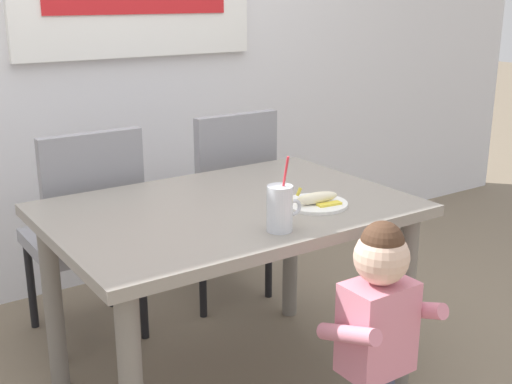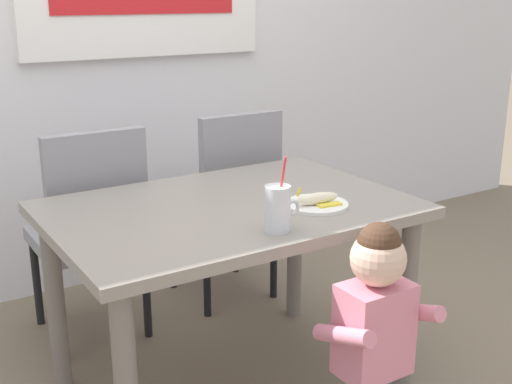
{
  "view_description": "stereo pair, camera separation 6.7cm",
  "coord_description": "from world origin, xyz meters",
  "px_view_note": "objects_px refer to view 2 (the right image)",
  "views": [
    {
      "loc": [
        -1.17,
        -1.91,
        1.48
      ],
      "look_at": [
        0.06,
        -0.09,
        0.81
      ],
      "focal_mm": 45.83,
      "sensor_mm": 36.0,
      "label": 1
    },
    {
      "loc": [
        -1.12,
        -1.95,
        1.48
      ],
      "look_at": [
        0.06,
        -0.09,
        0.81
      ],
      "focal_mm": 45.83,
      "sensor_mm": 36.0,
      "label": 2
    }
  ],
  "objects_px": {
    "toddler_standing": "(375,319)",
    "dining_chair_left": "(91,224)",
    "dining_chair_right": "(230,196)",
    "peeled_banana": "(318,199)",
    "dining_table": "(230,233)",
    "snack_plate": "(316,204)",
    "milk_cup": "(278,211)"
  },
  "relations": [
    {
      "from": "dining_chair_right",
      "to": "toddler_standing",
      "type": "height_order",
      "value": "dining_chair_right"
    },
    {
      "from": "toddler_standing",
      "to": "dining_chair_left",
      "type": "bearing_deg",
      "value": 110.02
    },
    {
      "from": "toddler_standing",
      "to": "peeled_banana",
      "type": "height_order",
      "value": "toddler_standing"
    },
    {
      "from": "dining_chair_left",
      "to": "toddler_standing",
      "type": "height_order",
      "value": "dining_chair_left"
    },
    {
      "from": "dining_chair_right",
      "to": "snack_plate",
      "type": "relative_size",
      "value": 4.17
    },
    {
      "from": "dining_chair_right",
      "to": "milk_cup",
      "type": "height_order",
      "value": "milk_cup"
    },
    {
      "from": "toddler_standing",
      "to": "peeled_banana",
      "type": "bearing_deg",
      "value": 77.12
    },
    {
      "from": "dining_chair_right",
      "to": "peeled_banana",
      "type": "relative_size",
      "value": 5.51
    },
    {
      "from": "dining_chair_left",
      "to": "dining_chair_right",
      "type": "relative_size",
      "value": 1.0
    },
    {
      "from": "snack_plate",
      "to": "peeled_banana",
      "type": "height_order",
      "value": "peeled_banana"
    },
    {
      "from": "dining_chair_right",
      "to": "milk_cup",
      "type": "xyz_separation_m",
      "value": [
        -0.4,
        -1.0,
        0.28
      ]
    },
    {
      "from": "dining_chair_right",
      "to": "toddler_standing",
      "type": "relative_size",
      "value": 1.15
    },
    {
      "from": "toddler_standing",
      "to": "milk_cup",
      "type": "xyz_separation_m",
      "value": [
        -0.16,
        0.3,
        0.29
      ]
    },
    {
      "from": "snack_plate",
      "to": "peeled_banana",
      "type": "distance_m",
      "value": 0.03
    },
    {
      "from": "dining_chair_right",
      "to": "snack_plate",
      "type": "height_order",
      "value": "dining_chair_right"
    },
    {
      "from": "dining_chair_left",
      "to": "toddler_standing",
      "type": "distance_m",
      "value": 1.35
    },
    {
      "from": "dining_table",
      "to": "snack_plate",
      "type": "distance_m",
      "value": 0.33
    },
    {
      "from": "dining_chair_left",
      "to": "snack_plate",
      "type": "height_order",
      "value": "dining_chair_left"
    },
    {
      "from": "dining_table",
      "to": "toddler_standing",
      "type": "distance_m",
      "value": 0.65
    },
    {
      "from": "dining_table",
      "to": "peeled_banana",
      "type": "xyz_separation_m",
      "value": [
        0.25,
        -0.2,
        0.14
      ]
    },
    {
      "from": "dining_table",
      "to": "milk_cup",
      "type": "distance_m",
      "value": 0.37
    },
    {
      "from": "milk_cup",
      "to": "peeled_banana",
      "type": "xyz_separation_m",
      "value": [
        0.26,
        0.12,
        -0.04
      ]
    },
    {
      "from": "toddler_standing",
      "to": "dining_chair_right",
      "type": "bearing_deg",
      "value": 79.61
    },
    {
      "from": "dining_table",
      "to": "peeled_banana",
      "type": "relative_size",
      "value": 7.33
    },
    {
      "from": "dining_table",
      "to": "dining_chair_left",
      "type": "distance_m",
      "value": 0.72
    },
    {
      "from": "milk_cup",
      "to": "dining_chair_left",
      "type": "bearing_deg",
      "value": 107.36
    },
    {
      "from": "milk_cup",
      "to": "peeled_banana",
      "type": "bearing_deg",
      "value": 25.93
    },
    {
      "from": "dining_chair_right",
      "to": "peeled_banana",
      "type": "distance_m",
      "value": 0.91
    },
    {
      "from": "peeled_banana",
      "to": "dining_chair_right",
      "type": "bearing_deg",
      "value": 80.84
    },
    {
      "from": "dining_chair_left",
      "to": "milk_cup",
      "type": "bearing_deg",
      "value": 107.36
    },
    {
      "from": "dining_table",
      "to": "dining_chair_left",
      "type": "bearing_deg",
      "value": 115.56
    },
    {
      "from": "dining_table",
      "to": "dining_chair_right",
      "type": "xyz_separation_m",
      "value": [
        0.39,
        0.68,
        -0.1
      ]
    }
  ]
}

